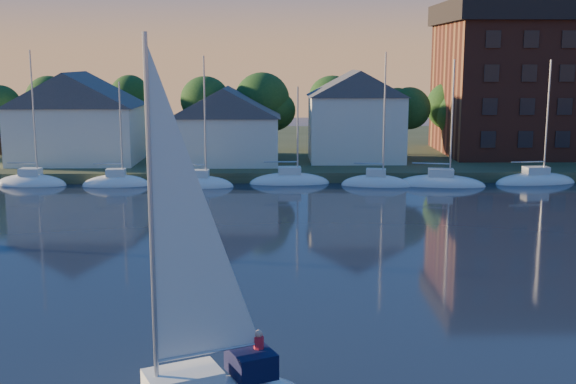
{
  "coord_description": "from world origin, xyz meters",
  "views": [
    {
      "loc": [
        -0.67,
        -19.48,
        12.0
      ],
      "look_at": [
        0.01,
        22.0,
        4.32
      ],
      "focal_mm": 45.0,
      "sensor_mm": 36.0,
      "label": 1
    }
  ],
  "objects_px": {
    "clubhouse_west": "(77,116)",
    "clubhouse_east": "(356,115)",
    "clubhouse_centre": "(226,125)",
    "condo_block": "(573,78)"
  },
  "relations": [
    {
      "from": "clubhouse_west",
      "to": "clubhouse_east",
      "type": "relative_size",
      "value": 1.3
    },
    {
      "from": "clubhouse_centre",
      "to": "clubhouse_west",
      "type": "bearing_deg",
      "value": 176.42
    },
    {
      "from": "clubhouse_east",
      "to": "clubhouse_west",
      "type": "bearing_deg",
      "value": -178.09
    },
    {
      "from": "clubhouse_west",
      "to": "clubhouse_east",
      "type": "height_order",
      "value": "clubhouse_east"
    },
    {
      "from": "condo_block",
      "to": "clubhouse_east",
      "type": "bearing_deg",
      "value": -167.11
    },
    {
      "from": "condo_block",
      "to": "clubhouse_west",
      "type": "bearing_deg",
      "value": -172.93
    },
    {
      "from": "clubhouse_west",
      "to": "condo_block",
      "type": "distance_m",
      "value": 56.56
    },
    {
      "from": "clubhouse_east",
      "to": "condo_block",
      "type": "distance_m",
      "value": 26.94
    },
    {
      "from": "clubhouse_centre",
      "to": "condo_block",
      "type": "relative_size",
      "value": 0.37
    },
    {
      "from": "clubhouse_west",
      "to": "clubhouse_centre",
      "type": "relative_size",
      "value": 1.18
    }
  ]
}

